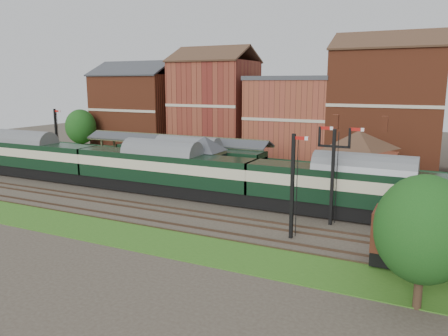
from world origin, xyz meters
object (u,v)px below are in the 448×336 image
at_px(platform_railcar, 188,160).
at_px(goods_van_a, 427,237).
at_px(signal_box, 205,162).
at_px(semaphore_bracket, 333,170).
at_px(dmu_train, 162,169).

distance_m(platform_railcar, goods_van_a, 30.63).
xyz_separation_m(signal_box, semaphore_bracket, (15.04, -5.75, 1.44)).
relative_size(platform_railcar, goods_van_a, 2.99).
distance_m(semaphore_bracket, dmu_train, 18.66).
xyz_separation_m(platform_railcar, goods_van_a, (26.42, -15.50, -0.37)).
bearing_deg(goods_van_a, semaphore_bracket, 138.37).
distance_m(semaphore_bracket, goods_van_a, 10.08).
xyz_separation_m(dmu_train, platform_railcar, (-0.71, 6.50, -0.17)).
xyz_separation_m(signal_box, dmu_train, (-3.35, -3.25, -0.46)).
distance_m(dmu_train, platform_railcar, 6.54).
relative_size(signal_box, semaphore_bracket, 0.73).
bearing_deg(platform_railcar, dmu_train, -83.74).
height_order(signal_box, semaphore_bracket, semaphore_bracket).
relative_size(signal_box, platform_railcar, 0.31).
relative_size(signal_box, dmu_train, 0.10).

